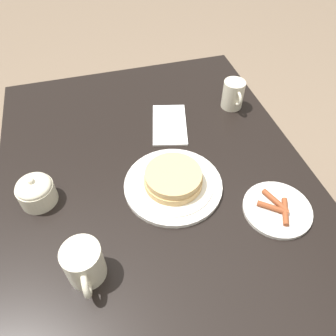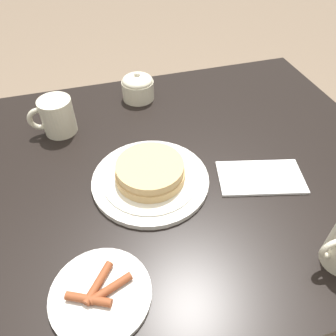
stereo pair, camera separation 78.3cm
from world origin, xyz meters
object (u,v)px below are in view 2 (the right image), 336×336
Objects in this scene: napkin at (260,177)px; side_plate_bacon at (100,294)px; pancake_plate at (150,176)px; coffee_mug at (56,116)px; sugar_bowl at (138,87)px.

side_plate_bacon is at bearing 24.05° from napkin.
pancake_plate is 2.23× the size of coffee_mug.
sugar_bowl reaches higher than side_plate_bacon.
coffee_mug is 0.52m from napkin.
side_plate_bacon is 0.48m from coffee_mug.
coffee_mug is (0.18, -0.24, 0.03)m from pancake_plate.
sugar_bowl is 0.44× the size of napkin.
pancake_plate is at bearing -121.90° from side_plate_bacon.
side_plate_bacon is 0.60m from sugar_bowl.
pancake_plate is 0.31m from coffee_mug.
side_plate_bacon is at bearing 71.51° from sugar_bowl.
side_plate_bacon is 1.47× the size of coffee_mug.
pancake_plate is at bearing 126.90° from coffee_mug.
napkin is at bearing 166.57° from pancake_plate.
sugar_bowl is (-0.23, -0.10, -0.01)m from coffee_mug.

